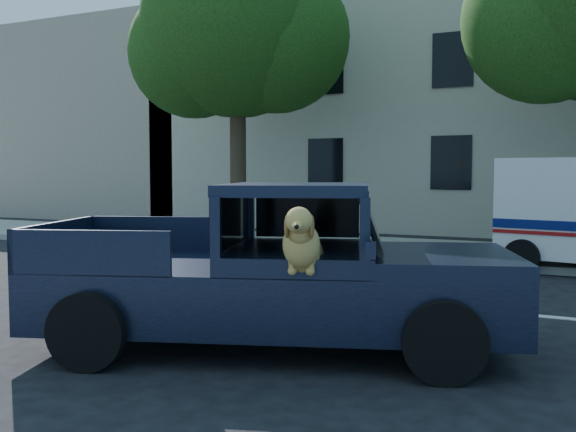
# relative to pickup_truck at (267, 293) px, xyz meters

# --- Properties ---
(ground) EXTENTS (120.00, 120.00, 0.00)m
(ground) POSITION_rel_pickup_truck_xyz_m (-1.62, -0.46, -0.61)
(ground) COLOR black
(ground) RESTS_ON ground
(far_sidewalk) EXTENTS (60.00, 4.00, 0.15)m
(far_sidewalk) POSITION_rel_pickup_truck_xyz_m (-1.62, 8.74, -0.54)
(far_sidewalk) COLOR gray
(far_sidewalk) RESTS_ON ground
(lane_stripes) EXTENTS (21.60, 0.14, 0.01)m
(lane_stripes) POSITION_rel_pickup_truck_xyz_m (0.38, 2.94, -0.61)
(lane_stripes) COLOR silver
(lane_stripes) RESTS_ON ground
(street_tree_left) EXTENTS (6.00, 5.20, 8.60)m
(street_tree_left) POSITION_rel_pickup_truck_xyz_m (-5.59, 9.16, 5.10)
(street_tree_left) COLOR #332619
(street_tree_left) RESTS_ON ground
(building_main) EXTENTS (26.00, 6.00, 9.00)m
(building_main) POSITION_rel_pickup_truck_xyz_m (1.38, 16.04, 3.89)
(building_main) COLOR #BFB69E
(building_main) RESTS_ON ground
(building_left) EXTENTS (12.00, 6.00, 8.00)m
(building_left) POSITION_rel_pickup_truck_xyz_m (-16.62, 16.04, 3.39)
(building_left) COLOR tan
(building_left) RESTS_ON ground
(pickup_truck) EXTENTS (5.42, 3.47, 1.81)m
(pickup_truck) POSITION_rel_pickup_truck_xyz_m (0.00, 0.00, 0.00)
(pickup_truck) COLOR black
(pickup_truck) RESTS_ON ground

